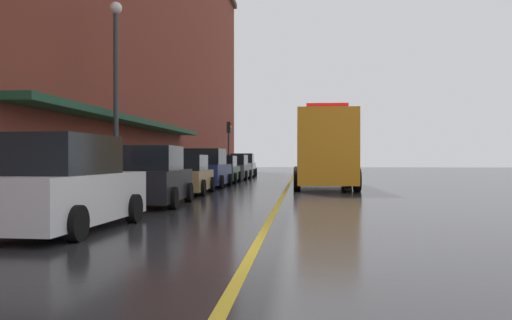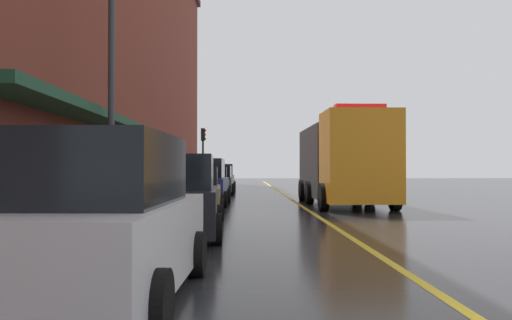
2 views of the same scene
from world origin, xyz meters
The scene contains 18 objects.
ground_plane centered at (0.00, 25.00, 0.00)m, with size 112.00×112.00×0.00m, color #232326.
sidewalk_left centered at (-6.20, 25.00, 0.07)m, with size 2.40×70.00×0.15m, color gray.
lane_center_stripe centered at (0.00, 25.00, 0.00)m, with size 0.16×70.00×0.01m, color gold.
brick_building_left centered at (-11.54, 24.00, 9.94)m, with size 9.44×64.00×19.86m.
parked_car_0 centered at (-4.05, 1.72, 0.89)m, with size 2.27×4.72×1.91m.
parked_car_1 centered at (-3.91, 7.60, 0.85)m, with size 2.25×4.23×1.82m.
parked_car_2 centered at (-3.98, 13.03, 0.75)m, with size 2.09×4.40×1.59m.
parked_car_3 centered at (-4.04, 18.17, 0.89)m, with size 2.20×4.35×1.92m.
parked_car_4 centered at (-4.00, 23.16, 0.75)m, with size 2.07×4.23×1.59m.
parked_car_5 centered at (-3.95, 28.52, 0.79)m, with size 2.18×4.26×1.68m.
parked_car_6 centered at (-3.98, 34.31, 0.85)m, with size 2.24×4.72×1.83m.
utility_truck centered at (1.78, 18.35, 1.83)m, with size 2.98×9.08×3.83m.
parking_meter_0 centered at (-5.35, 2.82, 1.06)m, with size 0.14×0.18×1.33m.
parking_meter_1 centered at (-5.35, 22.02, 1.06)m, with size 0.14×0.18×1.33m.
parking_meter_2 centered at (-5.35, 33.23, 1.06)m, with size 0.14×0.18×1.33m.
parking_meter_3 centered at (-5.35, 7.47, 1.06)m, with size 0.14×0.18×1.33m.
street_lamp_left centered at (-5.95, 10.38, 4.40)m, with size 0.44×0.44×6.94m.
traffic_light_near centered at (-5.29, 35.73, 3.16)m, with size 0.38×0.36×4.30m.
Camera 2 is at (-2.38, -4.65, 1.53)m, focal length 38.82 mm.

